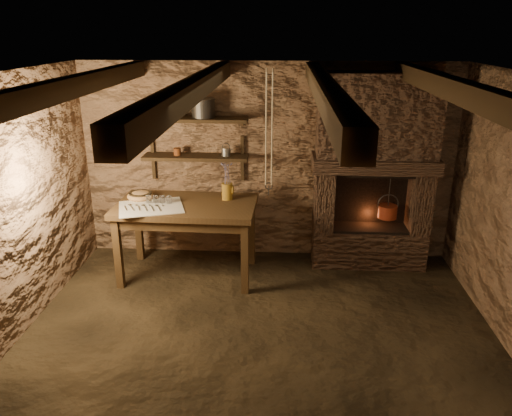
# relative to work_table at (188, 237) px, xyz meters

# --- Properties ---
(floor) EXTENTS (4.50, 4.50, 0.00)m
(floor) POSITION_rel_work_table_xyz_m (0.89, -1.32, -0.48)
(floor) COLOR black
(floor) RESTS_ON ground
(back_wall) EXTENTS (4.50, 0.04, 2.40)m
(back_wall) POSITION_rel_work_table_xyz_m (0.89, 0.68, 0.72)
(back_wall) COLOR brown
(back_wall) RESTS_ON floor
(front_wall) EXTENTS (4.50, 0.04, 2.40)m
(front_wall) POSITION_rel_work_table_xyz_m (0.89, -3.32, 0.72)
(front_wall) COLOR brown
(front_wall) RESTS_ON floor
(left_wall) EXTENTS (0.04, 4.00, 2.40)m
(left_wall) POSITION_rel_work_table_xyz_m (-1.36, -1.32, 0.72)
(left_wall) COLOR brown
(left_wall) RESTS_ON floor
(ceiling) EXTENTS (4.50, 4.00, 0.04)m
(ceiling) POSITION_rel_work_table_xyz_m (0.89, -1.32, 1.92)
(ceiling) COLOR black
(ceiling) RESTS_ON back_wall
(beam_far_left) EXTENTS (0.14, 3.95, 0.16)m
(beam_far_left) POSITION_rel_work_table_xyz_m (-0.61, -1.32, 1.83)
(beam_far_left) COLOR black
(beam_far_left) RESTS_ON ceiling
(beam_mid_left) EXTENTS (0.14, 3.95, 0.16)m
(beam_mid_left) POSITION_rel_work_table_xyz_m (0.39, -1.32, 1.83)
(beam_mid_left) COLOR black
(beam_mid_left) RESTS_ON ceiling
(beam_mid_right) EXTENTS (0.14, 3.95, 0.16)m
(beam_mid_right) POSITION_rel_work_table_xyz_m (1.39, -1.32, 1.83)
(beam_mid_right) COLOR black
(beam_mid_right) RESTS_ON ceiling
(beam_far_right) EXTENTS (0.14, 3.95, 0.16)m
(beam_far_right) POSITION_rel_work_table_xyz_m (2.39, -1.32, 1.83)
(beam_far_right) COLOR black
(beam_far_right) RESTS_ON ceiling
(shelf_lower) EXTENTS (1.25, 0.30, 0.04)m
(shelf_lower) POSITION_rel_work_table_xyz_m (0.04, 0.52, 0.82)
(shelf_lower) COLOR black
(shelf_lower) RESTS_ON back_wall
(shelf_upper) EXTENTS (1.25, 0.30, 0.04)m
(shelf_upper) POSITION_rel_work_table_xyz_m (0.04, 0.52, 1.27)
(shelf_upper) COLOR black
(shelf_upper) RESTS_ON back_wall
(hearth) EXTENTS (1.43, 0.51, 2.30)m
(hearth) POSITION_rel_work_table_xyz_m (2.14, 0.44, 0.75)
(hearth) COLOR #39261C
(hearth) RESTS_ON floor
(work_table) EXTENTS (1.59, 0.94, 0.89)m
(work_table) POSITION_rel_work_table_xyz_m (0.00, 0.00, 0.00)
(work_table) COLOR #372413
(work_table) RESTS_ON floor
(linen_cloth) EXTENTS (0.82, 0.73, 0.01)m
(linen_cloth) POSITION_rel_work_table_xyz_m (-0.36, -0.16, 0.42)
(linen_cloth) COLOR beige
(linen_cloth) RESTS_ON work_table
(pewter_cutlery_row) EXTENTS (0.61, 0.38, 0.01)m
(pewter_cutlery_row) POSITION_rel_work_table_xyz_m (-0.36, -0.18, 0.43)
(pewter_cutlery_row) COLOR gray
(pewter_cutlery_row) RESTS_ON linen_cloth
(drinking_glasses) EXTENTS (0.22, 0.07, 0.09)m
(drinking_glasses) POSITION_rel_work_table_xyz_m (-0.34, -0.02, 0.46)
(drinking_glasses) COLOR silver
(drinking_glasses) RESTS_ON linen_cloth
(stoneware_jug) EXTENTS (0.16, 0.16, 0.44)m
(stoneware_jug) POSITION_rel_work_table_xyz_m (0.45, 0.18, 0.60)
(stoneware_jug) COLOR #A2731F
(stoneware_jug) RESTS_ON work_table
(wooden_bowl) EXTENTS (0.34, 0.34, 0.11)m
(wooden_bowl) POSITION_rel_work_table_xyz_m (-0.55, 0.13, 0.45)
(wooden_bowl) COLOR #A57847
(wooden_bowl) RESTS_ON work_table
(iron_stockpot) EXTENTS (0.34, 0.34, 0.20)m
(iron_stockpot) POSITION_rel_work_table_xyz_m (0.15, 0.52, 1.39)
(iron_stockpot) COLOR #292725
(iron_stockpot) RESTS_ON shelf_upper
(tin_pan) EXTENTS (0.29, 0.20, 0.27)m
(tin_pan) POSITION_rel_work_table_xyz_m (-0.22, 0.62, 1.42)
(tin_pan) COLOR #959691
(tin_pan) RESTS_ON shelf_upper
(small_kettle) EXTENTS (0.17, 0.15, 0.15)m
(small_kettle) POSITION_rel_work_table_xyz_m (0.40, 0.52, 0.89)
(small_kettle) COLOR #959691
(small_kettle) RESTS_ON shelf_lower
(rusty_tin) EXTENTS (0.10, 0.10, 0.09)m
(rusty_tin) POSITION_rel_work_table_xyz_m (-0.18, 0.52, 0.88)
(rusty_tin) COLOR #5D2A12
(rusty_tin) RESTS_ON shelf_lower
(red_pot) EXTENTS (0.27, 0.27, 0.54)m
(red_pot) POSITION_rel_work_table_xyz_m (2.33, 0.40, 0.23)
(red_pot) COLOR maroon
(red_pot) RESTS_ON hearth
(hanging_ropes) EXTENTS (0.08, 0.08, 1.20)m
(hanging_ropes) POSITION_rel_work_table_xyz_m (0.94, -0.27, 1.32)
(hanging_ropes) COLOR beige
(hanging_ropes) RESTS_ON ceiling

